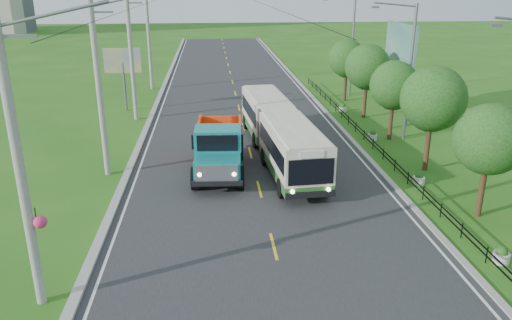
{
  "coord_description": "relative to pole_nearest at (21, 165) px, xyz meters",
  "views": [
    {
      "loc": [
        -2.37,
        -17.92,
        10.23
      ],
      "look_at": [
        -0.24,
        5.3,
        1.9
      ],
      "focal_mm": 35.0,
      "sensor_mm": 36.0,
      "label": 1
    }
  ],
  "objects": [
    {
      "name": "planter_far",
      "position": [
        16.84,
        25.0,
        -4.65
      ],
      "size": [
        0.64,
        0.64,
        0.67
      ],
      "color": "silver",
      "rests_on": "ground"
    },
    {
      "name": "railing_right",
      "position": [
        16.24,
        17.0,
        -4.64
      ],
      "size": [
        0.04,
        40.0,
        0.6
      ],
      "primitive_type": "cube",
      "color": "black",
      "rests_on": "ground"
    },
    {
      "name": "billboard_left",
      "position": [
        -1.26,
        27.0,
        -1.07
      ],
      "size": [
        3.0,
        0.2,
        5.2
      ],
      "color": "slate",
      "rests_on": "ground"
    },
    {
      "name": "ground",
      "position": [
        8.24,
        3.0,
        -4.94
      ],
      "size": [
        240.0,
        240.0,
        0.0
      ],
      "primitive_type": "plane",
      "color": "#265E16",
      "rests_on": "ground"
    },
    {
      "name": "dump_truck",
      "position": [
        6.22,
        11.67,
        -3.29
      ],
      "size": [
        3.04,
        7.06,
        2.91
      ],
      "rotation": [
        0.0,
        0.0,
        -0.05
      ],
      "color": "#168185",
      "rests_on": "ground"
    },
    {
      "name": "planter_mid",
      "position": [
        16.84,
        17.0,
        -4.65
      ],
      "size": [
        0.64,
        0.64,
        0.67
      ],
      "color": "silver",
      "rests_on": "ground"
    },
    {
      "name": "pole_nearest",
      "position": [
        0.0,
        0.0,
        0.0
      ],
      "size": [
        3.51,
        0.44,
        10.0
      ],
      "color": "gray",
      "rests_on": "ground"
    },
    {
      "name": "road",
      "position": [
        8.24,
        23.0,
        -4.93
      ],
      "size": [
        14.0,
        120.0,
        0.02
      ],
      "primitive_type": "cube",
      "color": "#28282B",
      "rests_on": "ground"
    },
    {
      "name": "billboard_right",
      "position": [
        20.54,
        23.0,
        0.41
      ],
      "size": [
        0.24,
        6.0,
        7.3
      ],
      "color": "slate",
      "rests_on": "ground"
    },
    {
      "name": "curb_right",
      "position": [
        15.39,
        23.0,
        -4.89
      ],
      "size": [
        0.3,
        120.0,
        0.1
      ],
      "primitive_type": "cube",
      "color": "#9E9E99",
      "rests_on": "ground"
    },
    {
      "name": "curb_left",
      "position": [
        1.04,
        23.0,
        -4.86
      ],
      "size": [
        0.4,
        120.0,
        0.15
      ],
      "primitive_type": "cube",
      "color": "#9E9E99",
      "rests_on": "ground"
    },
    {
      "name": "centre_dash",
      "position": [
        8.24,
        3.0,
        -4.91
      ],
      "size": [
        0.12,
        2.2,
        0.0
      ],
      "primitive_type": "cube",
      "color": "yellow",
      "rests_on": "road"
    },
    {
      "name": "tree_third",
      "position": [
        18.1,
        11.14,
        -0.95
      ],
      "size": [
        3.6,
        3.62,
        6.0
      ],
      "color": "#382314",
      "rests_on": "ground"
    },
    {
      "name": "bus",
      "position": [
        9.92,
        14.15,
        -3.17
      ],
      "size": [
        3.48,
        15.36,
        2.94
      ],
      "rotation": [
        0.0,
        0.0,
        0.07
      ],
      "color": "#2F6327",
      "rests_on": "ground"
    },
    {
      "name": "tree_fourth",
      "position": [
        18.1,
        17.14,
        -1.35
      ],
      "size": [
        3.24,
        3.31,
        5.4
      ],
      "color": "#382314",
      "rests_on": "ground"
    },
    {
      "name": "tree_fifth",
      "position": [
        18.1,
        23.14,
        -1.08
      ],
      "size": [
        3.48,
        3.52,
        5.8
      ],
      "color": "#382314",
      "rests_on": "ground"
    },
    {
      "name": "planter_front",
      "position": [
        16.84,
        1.0,
        -4.65
      ],
      "size": [
        0.64,
        0.64,
        0.67
      ],
      "color": "silver",
      "rests_on": "ground"
    },
    {
      "name": "streetlight_far",
      "position": [
        18.88,
        31.0,
        -0.03
      ],
      "size": [
        3.02,
        0.2,
        9.07
      ],
      "color": "slate",
      "rests_on": "ground"
    },
    {
      "name": "planter_near",
      "position": [
        16.84,
        9.0,
        -4.65
      ],
      "size": [
        0.64,
        0.64,
        0.67
      ],
      "color": "silver",
      "rests_on": "ground"
    },
    {
      "name": "pole_near",
      "position": [
        -0.02,
        12.0,
        0.16
      ],
      "size": [
        3.51,
        0.32,
        10.0
      ],
      "color": "gray",
      "rests_on": "ground"
    },
    {
      "name": "tree_back",
      "position": [
        18.1,
        29.14,
        -1.28
      ],
      "size": [
        3.3,
        3.36,
        5.5
      ],
      "color": "#382314",
      "rests_on": "ground"
    },
    {
      "name": "edge_line_right",
      "position": [
        14.89,
        23.0,
        -4.91
      ],
      "size": [
        0.12,
        120.0,
        0.0
      ],
      "primitive_type": "cube",
      "color": "silver",
      "rests_on": "road"
    },
    {
      "name": "streetlight_mid",
      "position": [
        18.88,
        17.0,
        -0.03
      ],
      "size": [
        3.02,
        0.2,
        9.07
      ],
      "color": "slate",
      "rests_on": "ground"
    },
    {
      "name": "tree_second",
      "position": [
        18.1,
        5.14,
        -1.42
      ],
      "size": [
        3.18,
        3.26,
        5.3
      ],
      "color": "#382314",
      "rests_on": "ground"
    },
    {
      "name": "edge_line_left",
      "position": [
        1.59,
        23.0,
        -4.91
      ],
      "size": [
        0.12,
        120.0,
        0.0
      ],
      "primitive_type": "cube",
      "color": "silver",
      "rests_on": "road"
    },
    {
      "name": "pole_mid",
      "position": [
        -0.02,
        24.0,
        0.16
      ],
      "size": [
        3.51,
        0.32,
        10.0
      ],
      "color": "gray",
      "rests_on": "ground"
    },
    {
      "name": "pole_far",
      "position": [
        -0.02,
        36.0,
        0.16
      ],
      "size": [
        3.51,
        0.32,
        10.0
      ],
      "color": "gray",
      "rests_on": "ground"
    }
  ]
}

